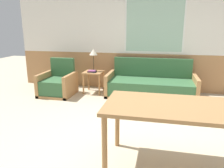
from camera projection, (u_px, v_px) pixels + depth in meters
ground_plane at (143, 137)px, 3.27m from camera, size 16.00×16.00×0.00m
wall_back at (153, 37)px, 5.40m from camera, size 7.20×0.09×2.70m
couch at (151, 86)px, 5.18m from camera, size 2.06×0.89×0.86m
armchair at (58, 85)px, 5.28m from camera, size 0.76×0.78×0.86m
side_table at (94, 76)px, 5.41m from camera, size 0.46×0.46×0.53m
table_lamp at (93, 54)px, 5.35m from camera, size 0.20×0.20×0.55m
book_stack at (92, 71)px, 5.30m from camera, size 0.23×0.16×0.05m
dining_table at (194, 113)px, 2.35m from camera, size 1.94×0.82×0.78m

